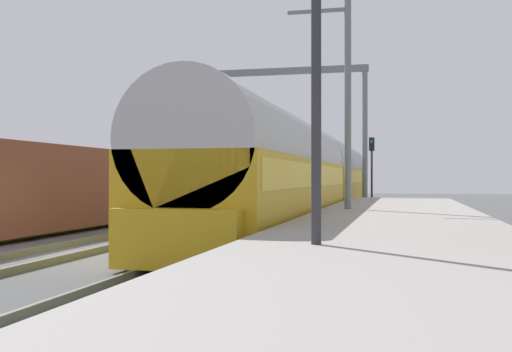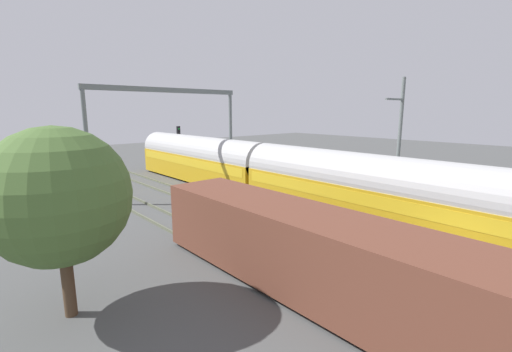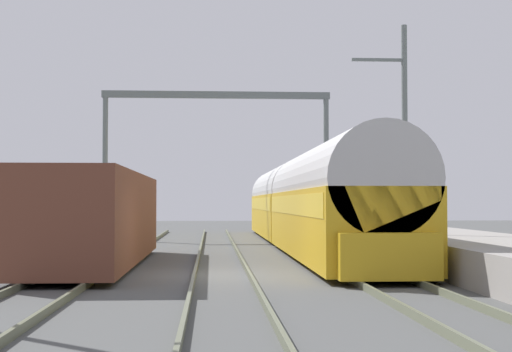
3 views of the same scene
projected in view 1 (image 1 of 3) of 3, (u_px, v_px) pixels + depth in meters
ground at (72, 252)px, 14.94m from camera, size 120.00×120.00×0.00m
track_west at (72, 249)px, 14.95m from camera, size 1.52×60.00×0.16m
track_east at (224, 254)px, 14.04m from camera, size 1.51×60.00×0.16m
platform at (396, 233)px, 15.10m from camera, size 4.40×28.00×0.90m
passenger_train at (310, 174)px, 27.00m from camera, size 2.93×32.85×3.82m
freight_car at (15, 189)px, 19.01m from camera, size 2.80×13.00×2.70m
person_crossing at (344, 195)px, 28.54m from camera, size 0.45×0.45×1.73m
railway_signal_near at (316, 57)px, 8.45m from camera, size 0.36×0.30×5.48m
railway_signal_far at (372, 161)px, 41.30m from camera, size 0.36×0.30×4.55m
catenary_gantry at (258, 110)px, 34.02m from camera, size 12.11×0.28×7.86m
catenary_pole_east_mid at (346, 99)px, 18.11m from camera, size 1.90×0.20×8.00m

